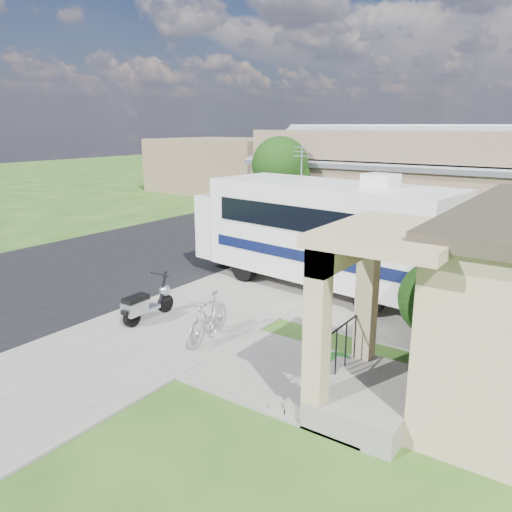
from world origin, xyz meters
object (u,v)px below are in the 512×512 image
Objects in this scene: motorhome at (320,230)px; garden_hose at (338,362)px; bicycle at (209,320)px; pickup_truck at (286,210)px; shrub at (442,296)px; scooter at (145,304)px; van at (330,192)px.

garden_hose is at bearing -50.85° from motorhome.
bicycle is 0.34× the size of pickup_truck.
garden_hose is at bearing 133.29° from pickup_truck.
shrub reaches higher than garden_hose.
pickup_truck is (-6.38, 8.37, -1.12)m from motorhome.
shrub is at bearing 56.60° from garden_hose.
scooter is 0.28× the size of van.
van is (-7.23, 15.15, -0.96)m from motorhome.
scooter is 14.20m from pickup_truck.
van reaches higher than bicycle.
garden_hose is (3.10, 0.58, -0.45)m from bicycle.
scooter is 5.26m from garden_hose.
garden_hose is (2.93, -4.60, -1.77)m from motorhome.
bicycle is 14.90m from pickup_truck.
pickup_truck reaches higher than garden_hose.
van is at bearing 97.62° from bicycle.
motorhome is at bearing 134.95° from pickup_truck.
van is at bearing 101.61° from scooter.
motorhome is 10.59m from pickup_truck.
shrub is 0.45× the size of pickup_truck.
pickup_truck reaches higher than scooter.
motorhome reaches higher than bicycle.
pickup_truck is at bearing 104.74° from scooter.
pickup_truck reaches higher than bicycle.
garden_hose is (10.16, -19.75, -0.80)m from van.
motorhome is 4.78× the size of bicycle.
bicycle is 4.06× the size of garden_hose.
scooter is (-2.28, -5.22, -1.36)m from motorhome.
bicycle is (-0.18, -5.18, -1.32)m from motorhome.
pickup_truck is (-6.21, 13.55, 0.20)m from bicycle.
van reaches higher than garden_hose.
van reaches higher than pickup_truck.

